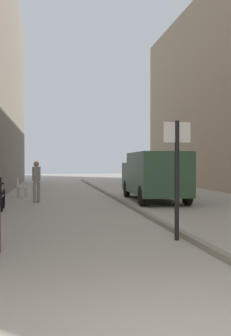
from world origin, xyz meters
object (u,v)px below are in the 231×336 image
(street_sign_post, at_px, (177,169))
(bicycle_leaning, at_px, (3,199))
(delivery_van, at_px, (154,175))
(cafe_chair_near_window, at_px, (20,186))
(pedestrian_main_foreground, at_px, (36,179))

(street_sign_post, relative_size, bicycle_leaning, 1.47)
(delivery_van, distance_m, cafe_chair_near_window, 6.57)
(street_sign_post, distance_m, bicycle_leaning, 7.51)
(delivery_van, height_order, cafe_chair_near_window, delivery_van)
(delivery_van, relative_size, bicycle_leaning, 3.12)
(street_sign_post, xyz_separation_m, cafe_chair_near_window, (-4.13, 10.84, -1.00))
(pedestrian_main_foreground, relative_size, street_sign_post, 0.67)
(cafe_chair_near_window, bearing_deg, pedestrian_main_foreground, 26.38)
(street_sign_post, bearing_deg, pedestrian_main_foreground, -67.24)
(pedestrian_main_foreground, distance_m, street_sign_post, 8.93)
(pedestrian_main_foreground, xyz_separation_m, cafe_chair_near_window, (-0.86, 2.55, -0.46))
(delivery_van, xyz_separation_m, cafe_chair_near_window, (-5.93, 2.77, -0.61))
(delivery_van, xyz_separation_m, bicycle_leaning, (-6.16, -2.08, -0.77))
(street_sign_post, height_order, bicycle_leaning, street_sign_post)
(pedestrian_main_foreground, distance_m, bicycle_leaning, 2.62)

